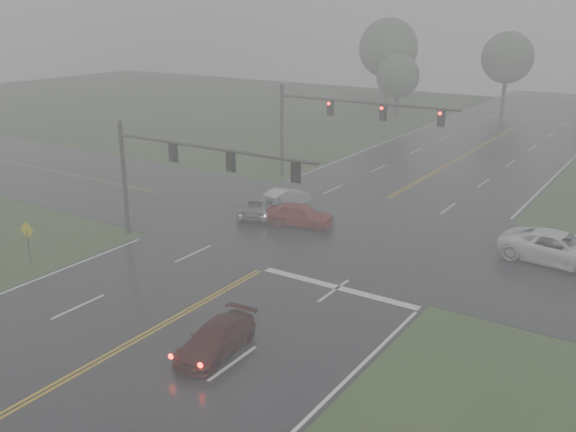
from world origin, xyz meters
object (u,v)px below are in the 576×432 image
Objects in this scene: car_grey at (261,215)px; signal_gantry_far at (333,117)px; sedan_maroon at (216,353)px; sedan_silver at (286,206)px; pickup_white at (557,264)px; signal_gantry_near at (176,164)px; sedan_red at (300,226)px.

signal_gantry_far reaches higher than car_grey.
sedan_maroon is 20.18m from sedan_silver.
signal_gantry_far reaches higher than pickup_white.
signal_gantry_far is (-18.40, 7.87, 5.23)m from pickup_white.
signal_gantry_near is (-0.76, -9.95, 4.87)m from sedan_silver.
sedan_red is 0.91× the size of car_grey.
sedan_red is at bearing 103.64° from pickup_white.
sedan_maroon is 19.76m from pickup_white.
signal_gantry_far reaches higher than sedan_maroon.
signal_gantry_near is 16.99m from signal_gantry_far.
car_grey is 0.78× the size of pickup_white.
pickup_white is at bearing -23.16° from signal_gantry_far.
sedan_maroon is 0.70× the size of pickup_white.
signal_gantry_near is at bearing 133.07° from sedan_maroon.
signal_gantry_far is (0.42, 16.98, 0.36)m from signal_gantry_near.
signal_gantry_near is at bearing 120.82° from pickup_white.
car_grey is (-0.23, -2.61, 0.00)m from sedan_silver.
pickup_white is at bearing -165.35° from sedan_silver.
pickup_white is at bearing 25.82° from signal_gantry_near.
sedan_silver is 0.27× the size of signal_gantry_near.
sedan_maroon is at bearing 156.60° from pickup_white.
pickup_white reaches higher than sedan_red.
sedan_maroon is 1.14× the size of sedan_silver.
signal_gantry_near is (-3.86, -6.83, 4.87)m from sedan_red.
sedan_silver is at bearing 92.34° from pickup_white.
sedan_silver is at bearing 30.66° from sedan_red.
signal_gantry_near reaches higher than sedan_red.
pickup_white is at bearing 55.97° from sedan_maroon.
sedan_maroon is at bearing -174.06° from sedan_red.
sedan_silver is 0.61× the size of pickup_white.
pickup_white is 0.45× the size of signal_gantry_near.
sedan_maroon is 16.10m from sedan_red.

